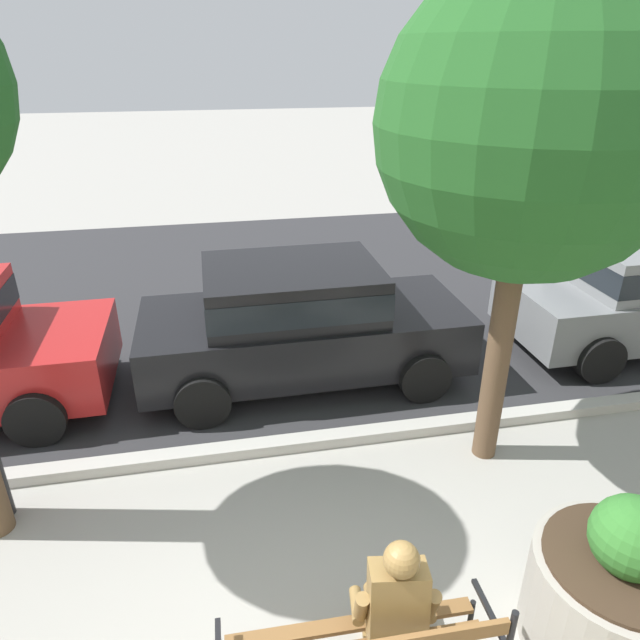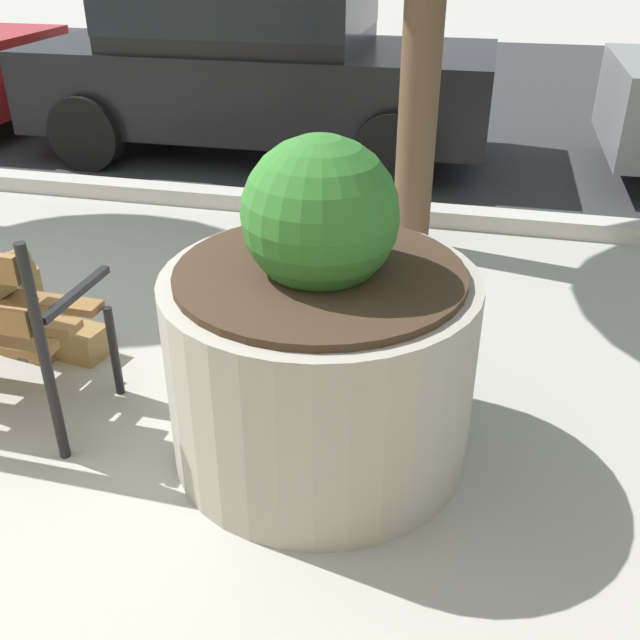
{
  "view_description": "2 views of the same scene",
  "coord_description": "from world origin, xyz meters",
  "px_view_note": "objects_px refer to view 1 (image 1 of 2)",
  "views": [
    {
      "loc": [
        -0.66,
        -2.1,
        3.98
      ],
      "look_at": [
        0.61,
        4.38,
        0.8
      ],
      "focal_mm": 32.11,
      "sensor_mm": 36.0,
      "label": 1
    },
    {
      "loc": [
        2.48,
        -2.1,
        1.94
      ],
      "look_at": [
        1.93,
        0.24,
        0.6
      ],
      "focal_mm": 40.56,
      "sensor_mm": 36.0,
      "label": 2
    }
  ],
  "objects_px": {
    "street_tree_down_street": "(534,126)",
    "parked_car_black": "(300,319)",
    "concrete_planter": "(615,593)",
    "bronze_statue_seated": "(394,606)"
  },
  "relations": [
    {
      "from": "street_tree_down_street",
      "to": "parked_car_black",
      "type": "relative_size",
      "value": 1.15
    },
    {
      "from": "concrete_planter",
      "to": "street_tree_down_street",
      "type": "height_order",
      "value": "street_tree_down_street"
    },
    {
      "from": "concrete_planter",
      "to": "parked_car_black",
      "type": "height_order",
      "value": "parked_car_black"
    },
    {
      "from": "concrete_planter",
      "to": "parked_car_black",
      "type": "relative_size",
      "value": 0.32
    },
    {
      "from": "bronze_statue_seated",
      "to": "concrete_planter",
      "type": "xyz_separation_m",
      "value": [
        1.61,
        -0.07,
        -0.18
      ]
    },
    {
      "from": "concrete_planter",
      "to": "parked_car_black",
      "type": "distance_m",
      "value": 4.44
    },
    {
      "from": "parked_car_black",
      "to": "street_tree_down_street",
      "type": "bearing_deg",
      "value": -49.23
    },
    {
      "from": "bronze_statue_seated",
      "to": "street_tree_down_street",
      "type": "xyz_separation_m",
      "value": [
        1.72,
        2.11,
        2.7
      ]
    },
    {
      "from": "concrete_planter",
      "to": "parked_car_black",
      "type": "xyz_separation_m",
      "value": [
        -1.58,
        4.13,
        0.35
      ]
    },
    {
      "from": "street_tree_down_street",
      "to": "parked_car_black",
      "type": "xyz_separation_m",
      "value": [
        -1.68,
        1.95,
        -2.53
      ]
    }
  ]
}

